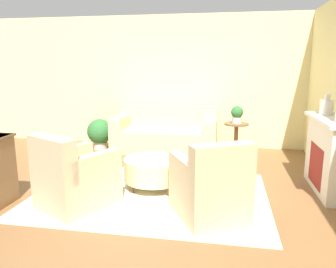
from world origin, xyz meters
TOP-DOWN VIEW (x-y plane):
  - ground_plane at (0.00, 0.00)m, footprint 16.00×16.00m
  - wall_back at (0.00, 3.03)m, footprint 9.93×0.12m
  - rug at (0.00, 0.00)m, footprint 3.15×2.23m
  - couch at (-0.25, 2.46)m, footprint 2.11×0.95m
  - armchair_left at (-0.84, -0.53)m, footprint 1.02×1.09m
  - armchair_right at (0.84, -0.53)m, footprint 1.02×1.09m
  - ottoman_table at (-0.01, 0.28)m, footprint 0.86×0.86m
  - side_table at (1.19, 2.24)m, footprint 0.47×0.47m
  - fireplace at (2.43, 0.59)m, footprint 0.44×1.32m
  - vase_mantel_near at (2.41, 0.92)m, footprint 0.19×0.19m
  - potted_plant_on_side_table at (1.19, 2.24)m, footprint 0.23×0.23m
  - potted_plant_floor at (-1.63, 2.29)m, footprint 0.53×0.53m

SIDE VIEW (x-z plane):
  - ground_plane at x=0.00m, z-range 0.00..0.00m
  - rug at x=0.00m, z-range 0.00..0.01m
  - ottoman_table at x=-0.01m, z-range 0.07..0.50m
  - couch at x=-0.25m, z-range -0.13..0.79m
  - potted_plant_floor at x=-1.63m, z-range 0.03..0.68m
  - armchair_left at x=-0.84m, z-range -0.11..0.83m
  - armchair_right at x=0.84m, z-range -0.11..0.83m
  - side_table at x=1.19m, z-range 0.11..0.76m
  - fireplace at x=2.43m, z-range 0.03..1.07m
  - potted_plant_on_side_table at x=1.19m, z-range 0.66..1.00m
  - vase_mantel_near at x=2.41m, z-range 1.02..1.31m
  - wall_back at x=0.00m, z-range 0.00..2.80m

